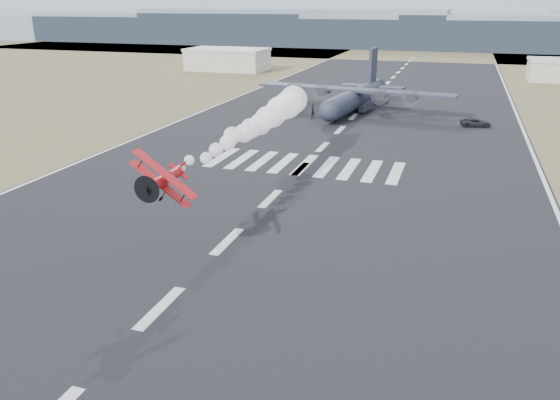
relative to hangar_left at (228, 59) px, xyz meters
The scene contains 19 objects.
scrub_far 99.70m from the hangar_left, 58.54° to the left, with size 500.00×80.00×0.00m, color brown.
runway_markings 99.70m from the hangar_left, 58.54° to the right, with size 60.00×260.00×0.01m, color silver, non-canonical shape.
ridge_seg_a 183.53m from the hangar_left, 141.19° to the left, with size 150.00×50.00×13.00m, color slate.
ridge_seg_b 139.02m from the hangar_left, 124.15° to the left, with size 150.00×50.00×15.00m, color slate.
ridge_seg_c 115.84m from the hangar_left, 96.45° to the left, with size 150.00×50.00×17.00m, color slate.
ridge_seg_d 126.25m from the hangar_left, 65.67° to the left, with size 150.00×50.00×13.00m, color slate.
hangar_left is the anchor object (origin of this frame).
aerobatic_biplane 134.72m from the hangar_left, 68.85° to the right, with size 5.18×5.52×4.74m.
smoke_trail 108.05m from the hangar_left, 63.23° to the right, with size 3.91×35.95×3.91m.
transport_aircraft 75.22m from the hangar_left, 47.08° to the right, with size 39.24×32.21×11.32m.
support_vehicle 97.06m from the hangar_left, 40.48° to the right, with size 2.33×5.05×1.40m, color black.
crew_a 73.72m from the hangar_left, 53.74° to the right, with size 0.64×0.53×1.76m, color black.
crew_b 76.16m from the hangar_left, 57.26° to the right, with size 0.85×0.53×1.75m, color black.
crew_c 71.27m from the hangar_left, 56.60° to the right, with size 1.22×0.57×1.89m, color black.
crew_d 78.51m from the hangar_left, 51.43° to the right, with size 1.02×0.52×1.74m, color black.
crew_e 75.48m from the hangar_left, 51.60° to the right, with size 0.82×0.51×1.69m, color black.
crew_f 78.24m from the hangar_left, 52.09° to the right, with size 1.54×0.50×1.66m, color black.
crew_g 82.11m from the hangar_left, 53.23° to the right, with size 0.68×0.56×1.86m, color black.
crew_h 79.65m from the hangar_left, 55.36° to the right, with size 0.89×0.55×1.84m, color black.
Camera 1 is at (18.62, -17.43, 20.47)m, focal length 35.00 mm.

